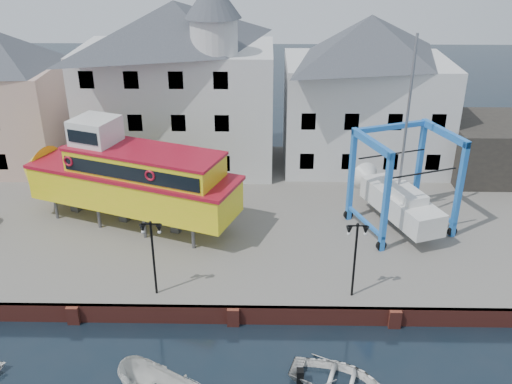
{
  "coord_description": "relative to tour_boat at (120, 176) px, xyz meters",
  "views": [
    {
      "loc": [
        1.56,
        -22.8,
        18.42
      ],
      "look_at": [
        1.0,
        7.0,
        4.0
      ],
      "focal_mm": 40.0,
      "sensor_mm": 36.0,
      "label": 1
    }
  ],
  "objects": [
    {
      "name": "lamp_post_right",
      "position": [
        13.35,
        -7.64,
        0.04
      ],
      "size": [
        1.12,
        0.32,
        4.2
      ],
      "color": "black",
      "rests_on": "hardstanding"
    },
    {
      "name": "shed_dark",
      "position": [
        26.35,
        8.16,
        -1.13
      ],
      "size": [
        8.0,
        7.0,
        4.0
      ],
      "primitive_type": "cube",
      "color": "#272321",
      "rests_on": "hardstanding"
    },
    {
      "name": "motorboat_b",
      "position": [
        12.08,
        -12.79,
        -4.13
      ],
      "size": [
        4.82,
        4.05,
        0.85
      ],
      "primitive_type": "imported",
      "rotation": [
        0.0,
        0.0,
        1.26
      ],
      "color": "silver",
      "rests_on": "ground"
    },
    {
      "name": "building_white_main",
      "position": [
        2.48,
        9.55,
        3.21
      ],
      "size": [
        14.0,
        8.3,
        14.0
      ],
      "color": "silver",
      "rests_on": "hardstanding"
    },
    {
      "name": "quay_wall",
      "position": [
        7.35,
        -8.74,
        -3.63
      ],
      "size": [
        44.0,
        0.47,
        1.0
      ],
      "color": "maroon",
      "rests_on": "ground"
    },
    {
      "name": "lamp_post_left",
      "position": [
        3.35,
        -7.64,
        0.04
      ],
      "size": [
        1.12,
        0.32,
        4.2
      ],
      "color": "black",
      "rests_on": "hardstanding"
    },
    {
      "name": "travel_lift",
      "position": [
        16.94,
        0.17,
        -1.15
      ],
      "size": [
        6.64,
        8.0,
        11.78
      ],
      "rotation": [
        0.0,
        0.0,
        0.36
      ],
      "color": "blue",
      "rests_on": "hardstanding"
    },
    {
      "name": "building_pink",
      "position": [
        -10.65,
        9.15,
        2.02
      ],
      "size": [
        8.0,
        7.0,
        10.3
      ],
      "color": "#C59D91",
      "rests_on": "hardstanding"
    },
    {
      "name": "ground",
      "position": [
        7.35,
        -8.84,
        -4.13
      ],
      "size": [
        140.0,
        140.0,
        0.0
      ],
      "primitive_type": "plane",
      "color": "#14222D",
      "rests_on": "ground"
    },
    {
      "name": "building_white_right",
      "position": [
        16.35,
        10.15,
        2.47
      ],
      "size": [
        12.0,
        8.0,
        11.2
      ],
      "color": "silver",
      "rests_on": "hardstanding"
    },
    {
      "name": "hardstanding",
      "position": [
        7.35,
        2.16,
        -3.63
      ],
      "size": [
        44.0,
        22.0,
        1.0
      ],
      "primitive_type": "cube",
      "color": "slate",
      "rests_on": "ground"
    },
    {
      "name": "tour_boat",
      "position": [
        0.0,
        0.0,
        0.0
      ],
      "size": [
        15.53,
        8.79,
        6.64
      ],
      "rotation": [
        0.0,
        0.0,
        -0.36
      ],
      "color": "#59595E",
      "rests_on": "hardstanding"
    }
  ]
}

